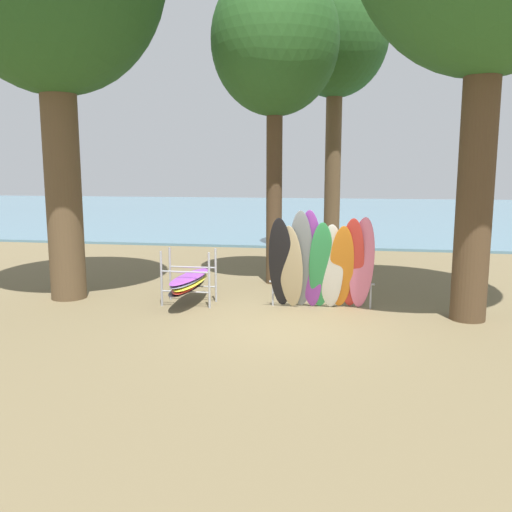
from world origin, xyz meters
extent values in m
plane|color=brown|center=(0.00, 0.00, 0.00)|extent=(80.00, 80.00, 0.00)
cube|color=slate|center=(0.00, 28.24, 0.05)|extent=(80.00, 36.00, 0.10)
cylinder|color=brown|center=(-5.34, 1.28, 3.00)|extent=(0.82, 0.82, 5.99)
cylinder|color=#4C3823|center=(3.66, 0.89, 3.08)|extent=(0.70, 0.70, 6.15)
cylinder|color=brown|center=(0.64, 8.88, 3.20)|extent=(0.55, 0.55, 6.39)
ellipsoid|color=#234C1E|center=(0.64, 8.88, 7.52)|extent=(3.58, 3.58, 4.11)
cylinder|color=#4C3823|center=(-0.74, 3.82, 2.62)|extent=(0.42, 0.42, 5.24)
ellipsoid|color=#285623|center=(-0.74, 3.82, 6.27)|extent=(3.26, 3.26, 3.75)
ellipsoid|color=black|center=(-0.21, 0.98, 1.04)|extent=(0.53, 0.92, 2.07)
ellipsoid|color=#C6B289|center=(0.01, 1.01, 0.95)|extent=(0.56, 0.75, 1.90)
ellipsoid|color=gray|center=(0.22, 1.03, 1.11)|extent=(0.56, 0.91, 2.22)
ellipsoid|color=purple|center=(0.44, 1.05, 1.12)|extent=(0.56, 0.83, 2.23)
ellipsoid|color=#339E56|center=(0.65, 1.08, 0.99)|extent=(0.59, 0.86, 1.98)
ellipsoid|color=white|center=(0.87, 1.10, 0.97)|extent=(0.54, 0.74, 1.93)
ellipsoid|color=orange|center=(1.08, 1.12, 0.96)|extent=(0.60, 0.92, 1.91)
ellipsoid|color=red|center=(1.30, 1.14, 1.04)|extent=(0.55, 0.95, 2.07)
ellipsoid|color=pink|center=(1.51, 1.17, 1.04)|extent=(0.60, 0.79, 2.08)
cylinder|color=#9EA0A5|center=(-0.43, 1.35, 0.28)|extent=(0.04, 0.04, 0.55)
cylinder|color=#9EA0A5|center=(1.73, 1.43, 0.28)|extent=(0.04, 0.04, 0.55)
cylinder|color=#9EA0A5|center=(0.65, 1.39, 0.55)|extent=(2.32, 0.13, 0.04)
cylinder|color=#9EA0A5|center=(-2.88, 0.89, 0.62)|extent=(0.05, 0.05, 1.25)
cylinder|color=#9EA0A5|center=(-1.78, 0.89, 0.62)|extent=(0.05, 0.05, 1.25)
cylinder|color=#9EA0A5|center=(-2.88, 1.49, 0.62)|extent=(0.05, 0.05, 1.25)
cylinder|color=#9EA0A5|center=(-1.78, 1.49, 0.62)|extent=(0.05, 0.05, 1.25)
cylinder|color=#9EA0A5|center=(-2.33, 0.89, 0.35)|extent=(1.10, 0.04, 0.04)
cylinder|color=#9EA0A5|center=(-2.33, 0.89, 0.80)|extent=(1.10, 0.04, 0.04)
cylinder|color=#9EA0A5|center=(-2.33, 1.49, 0.35)|extent=(1.10, 0.04, 0.04)
cylinder|color=#9EA0A5|center=(-2.33, 1.49, 0.80)|extent=(1.10, 0.04, 0.04)
ellipsoid|color=black|center=(-2.37, 1.19, 0.40)|extent=(0.56, 2.11, 0.06)
ellipsoid|color=red|center=(-2.38, 1.19, 0.46)|extent=(0.65, 2.13, 0.06)
ellipsoid|color=yellow|center=(-2.29, 1.19, 0.52)|extent=(0.51, 2.10, 0.06)
ellipsoid|color=gray|center=(-2.33, 1.19, 0.58)|extent=(0.56, 2.11, 0.06)
ellipsoid|color=purple|center=(-2.31, 1.19, 0.64)|extent=(0.65, 2.13, 0.06)
camera|label=1|loc=(1.17, -10.41, 3.04)|focal=37.89mm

